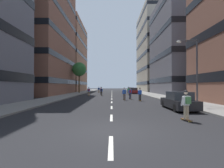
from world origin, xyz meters
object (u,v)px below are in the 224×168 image
skater_3 (125,93)px  skater_2 (101,90)px  parked_car_far (134,91)px  skater_1 (140,94)px  skater_8 (102,91)px  parked_car_mid (131,90)px  parked_car_near (179,101)px  skater_7 (187,103)px  street_tree_near (79,69)px  streetlamp_right (194,64)px  skater_4 (129,90)px  skater_0 (89,91)px  skater_5 (99,89)px  skater_6 (130,92)px

skater_3 → skater_2: bearing=103.4°
parked_car_far → skater_1: size_ratio=2.47×
parked_car_far → skater_8: size_ratio=2.47×
parked_car_mid → parked_car_near: bearing=-90.0°
skater_7 → skater_8: 25.55m
street_tree_near → skater_7: (13.18, -35.80, -5.44)m
skater_1 → skater_2: (-6.60, 20.71, 0.03)m
streetlamp_right → skater_7: size_ratio=3.65×
street_tree_near → skater_4: size_ratio=4.64×
skater_3 → skater_8: size_ratio=1.00×
parked_car_near → parked_car_far: same height
parked_car_far → skater_7: (-1.39, -33.93, 0.32)m
skater_0 → skater_3: bearing=-58.4°
street_tree_near → skater_5: 8.67m
skater_5 → skater_0: bearing=-92.8°
skater_4 → skater_6: same height
skater_5 → skater_7: size_ratio=1.00×
skater_4 → skater_7: size_ratio=1.00×
skater_5 → skater_8: size_ratio=1.00×
skater_4 → skater_7: same height
streetlamp_right → parked_car_far: bearing=95.1°
streetlamp_right → skater_0: bearing=126.1°
parked_car_far → skater_5: 11.55m
street_tree_near → skater_4: (12.69, -7.02, -5.48)m
streetlamp_right → skater_6: 10.63m
skater_2 → skater_3: same height
skater_2 → skater_6: (5.63, -17.78, 0.00)m
skater_1 → skater_4: (0.07, 16.07, 0.00)m
parked_car_near → street_tree_near: (-14.56, 31.22, 5.76)m
parked_car_far → skater_2: 8.56m
skater_2 → skater_0: bearing=-101.6°
skater_0 → skater_6: (7.47, -8.86, 0.00)m
skater_5 → parked_car_far: bearing=-33.8°
skater_5 → skater_1: bearing=-74.5°
street_tree_near → skater_3: bearing=-64.0°
skater_3 → skater_4: bearing=82.1°
skater_2 → skater_8: size_ratio=1.00×
parked_car_far → streetlamp_right: size_ratio=0.68×
skater_4 → skater_5: bearing=123.8°
skater_0 → skater_7: same height
parked_car_near → skater_2: skater_2 is taller
parked_car_mid → skater_5: size_ratio=2.47×
skater_3 → skater_0: bearing=121.6°
skater_7 → skater_8: bearing=104.6°
skater_3 → skater_6: (1.00, 1.65, 0.00)m
parked_car_far → skater_3: (-3.91, -19.93, 0.32)m
parked_car_far → street_tree_near: size_ratio=0.53×
skater_2 → skater_7: 34.17m
streetlamp_right → skater_8: 20.72m
skater_8 → skater_4: bearing=34.3°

